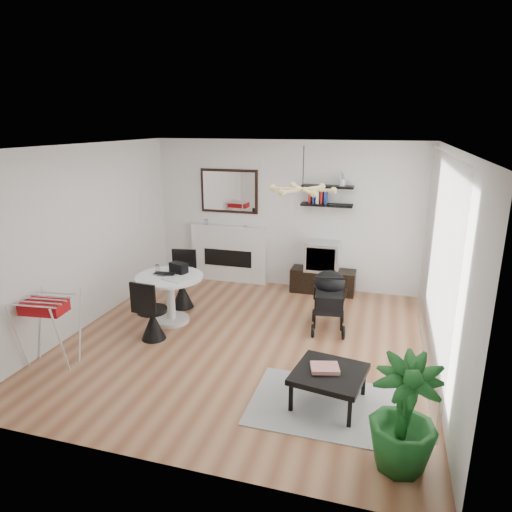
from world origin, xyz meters
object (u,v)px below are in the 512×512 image
(drying_rack, at_px, (50,330))
(coffee_table, at_px, (329,375))
(tv_console, at_px, (323,281))
(dining_table, at_px, (170,292))
(stroller, at_px, (329,302))
(fireplace, at_px, (229,247))
(crt_tv, at_px, (323,256))
(potted_plant, at_px, (404,414))

(drying_rack, xyz_separation_m, coffee_table, (3.49, 0.14, -0.13))
(tv_console, bearing_deg, drying_rack, -129.48)
(dining_table, relative_size, stroller, 1.06)
(fireplace, xyz_separation_m, stroller, (2.15, -1.62, -0.27))
(crt_tv, height_order, coffee_table, crt_tv)
(tv_console, xyz_separation_m, crt_tv, (-0.02, -0.00, 0.47))
(fireplace, bearing_deg, crt_tv, -4.33)
(crt_tv, distance_m, drying_rack, 4.60)
(drying_rack, height_order, stroller, stroller)
(dining_table, relative_size, potted_plant, 0.96)
(crt_tv, distance_m, potted_plant, 4.41)
(stroller, xyz_separation_m, coffee_table, (0.26, -1.93, -0.07))
(tv_console, relative_size, potted_plant, 1.07)
(dining_table, height_order, potted_plant, potted_plant)
(fireplace, bearing_deg, stroller, -37.05)
(drying_rack, bearing_deg, dining_table, 55.83)
(dining_table, xyz_separation_m, stroller, (2.37, 0.46, -0.08))
(dining_table, distance_m, drying_rack, 1.83)
(fireplace, xyz_separation_m, dining_table, (-0.22, -2.08, -0.19))
(potted_plant, bearing_deg, fireplace, 126.08)
(stroller, distance_m, coffee_table, 1.95)
(fireplace, distance_m, crt_tv, 1.83)
(dining_table, xyz_separation_m, coffee_table, (2.64, -1.47, -0.15))
(fireplace, xyz_separation_m, drying_rack, (-1.08, -3.69, -0.21))
(stroller, distance_m, potted_plant, 2.90)
(crt_tv, xyz_separation_m, potted_plant, (1.33, -4.20, -0.15))
(fireplace, distance_m, potted_plant, 5.37)
(stroller, bearing_deg, fireplace, 134.97)
(tv_console, xyz_separation_m, dining_table, (-2.07, -1.94, 0.28))
(fireplace, relative_size, tv_console, 1.87)
(potted_plant, bearing_deg, dining_table, 146.27)
(dining_table, distance_m, stroller, 2.42)
(crt_tv, relative_size, stroller, 0.61)
(stroller, bearing_deg, dining_table, -177.12)
(fireplace, height_order, potted_plant, fireplace)
(fireplace, relative_size, coffee_table, 2.54)
(crt_tv, xyz_separation_m, drying_rack, (-2.91, -3.56, -0.21))
(drying_rack, relative_size, stroller, 0.94)
(drying_rack, relative_size, potted_plant, 0.85)
(coffee_table, xyz_separation_m, potted_plant, (0.75, -0.79, 0.19))
(tv_console, height_order, dining_table, dining_table)
(dining_table, height_order, stroller, stroller)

